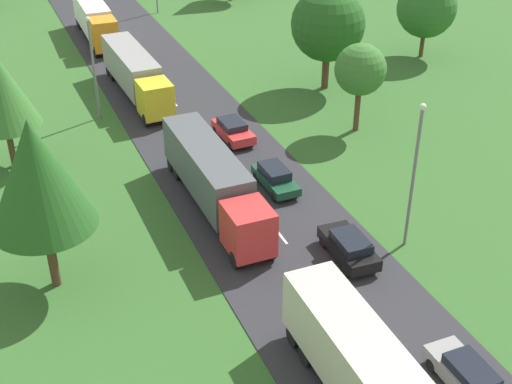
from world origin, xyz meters
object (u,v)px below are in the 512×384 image
at_px(car_second, 468,376).
at_px(car_fourth, 275,177).
at_px(truck_second, 213,178).
at_px(tree_pine, 360,70).
at_px(lamppost_second, 414,170).
at_px(tree_maple, 328,24).
at_px(truck_third, 135,73).
at_px(car_third, 349,247).
at_px(truck_fourth, 95,19).
at_px(tree_elm, 427,8).
at_px(tree_lime, 37,175).
at_px(car_fifth, 233,130).
at_px(lamppost_third, 93,63).

height_order(car_second, car_fourth, car_fourth).
bearing_deg(truck_second, car_fourth, 9.51).
bearing_deg(car_second, tree_pine, 70.41).
distance_m(truck_second, lamppost_second, 12.29).
distance_m(lamppost_second, tree_maple, 24.17).
bearing_deg(tree_maple, truck_third, 163.97).
bearing_deg(car_third, truck_fourth, 96.58).
distance_m(car_third, tree_elm, 35.65).
height_order(car_fourth, tree_lime, tree_lime).
xyz_separation_m(truck_second, truck_third, (0.08, 19.64, -0.02)).
relative_size(car_fifth, tree_maple, 0.48).
xyz_separation_m(truck_fourth, lamppost_third, (-3.84, -19.85, 2.44)).
xyz_separation_m(truck_fourth, car_second, (5.08, -54.86, -1.33)).
distance_m(tree_maple, tree_elm, 13.08).
bearing_deg(tree_lime, car_fifth, 39.76).
height_order(truck_second, lamppost_second, lamppost_second).
relative_size(car_second, car_fourth, 0.99).
xyz_separation_m(car_second, lamppost_second, (3.81, 10.55, 4.08)).
bearing_deg(car_fourth, tree_elm, 36.92).
bearing_deg(car_fifth, truck_fourth, 99.41).
bearing_deg(tree_pine, car_fifth, 167.97).
xyz_separation_m(truck_third, truck_fourth, (-0.08, 16.65, 0.02)).
height_order(truck_fourth, tree_maple, tree_maple).
bearing_deg(lamppost_second, car_fifth, 104.52).
bearing_deg(truck_third, car_third, -79.69).
xyz_separation_m(truck_fourth, tree_maple, (15.82, -21.17, 3.53)).
xyz_separation_m(car_second, lamppost_third, (-8.92, 35.00, 3.76)).
bearing_deg(truck_fourth, lamppost_second, -78.66).
xyz_separation_m(car_second, tree_maple, (10.74, 33.68, 4.86)).
xyz_separation_m(tree_pine, tree_lime, (-24.42, -10.47, 1.80)).
height_order(car_third, car_fifth, car_third).
distance_m(car_fourth, lamppost_second, 10.61).
distance_m(car_fourth, tree_elm, 30.07).
bearing_deg(tree_lime, tree_pine, 23.21).
xyz_separation_m(car_fifth, lamppost_third, (-8.44, 7.89, 3.76)).
bearing_deg(car_fifth, lamppost_third, 136.93).
bearing_deg(car_third, lamppost_second, 0.38).
height_order(car_third, tree_pine, tree_pine).
relative_size(truck_second, truck_third, 1.01).
bearing_deg(car_second, truck_third, 97.46).
bearing_deg(truck_fourth, car_fourth, -82.69).
relative_size(truck_third, car_fourth, 3.14).
distance_m(truck_fourth, lamppost_third, 20.37).
height_order(truck_second, truck_fourth, truck_second).
relative_size(truck_second, car_second, 3.21).
relative_size(tree_elm, tree_lime, 0.79).
bearing_deg(truck_fourth, lamppost_third, -100.95).
distance_m(car_fifth, tree_maple, 13.88).
height_order(car_third, tree_maple, tree_maple).
distance_m(lamppost_third, tree_pine, 20.42).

